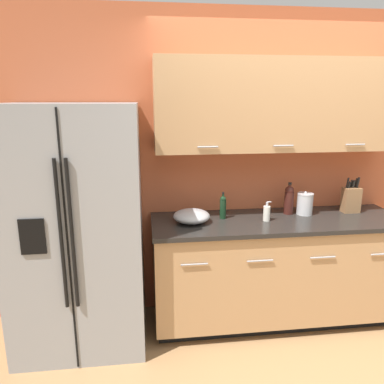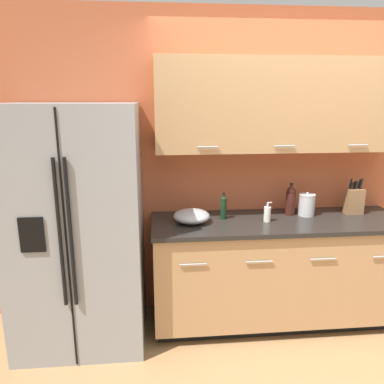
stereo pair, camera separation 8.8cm
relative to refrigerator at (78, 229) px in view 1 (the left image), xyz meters
The scene contains 9 objects.
wall_back 1.87m from the refrigerator, 11.57° to the left, with size 10.00×0.39×2.60m.
counter_unit 1.66m from the refrigerator, ahead, with size 2.08×0.64×0.92m.
refrigerator is the anchor object (origin of this frame).
knife_block 2.29m from the refrigerator, ahead, with size 0.14×0.09×0.31m.
wine_bottle 1.74m from the refrigerator, ahead, with size 0.08×0.08×0.28m.
soap_dispenser 1.48m from the refrigerator, ahead, with size 0.06×0.05×0.16m.
oil_bottle 1.15m from the refrigerator, ahead, with size 0.05×0.05×0.22m.
steel_canister 1.87m from the refrigerator, ahead, with size 0.14×0.14×0.20m.
mixing_bowl 0.88m from the refrigerator, ahead, with size 0.29×0.29×0.10m.
Camera 1 is at (-1.29, -1.93, 1.89)m, focal length 35.00 mm.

